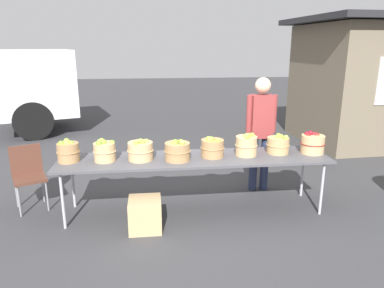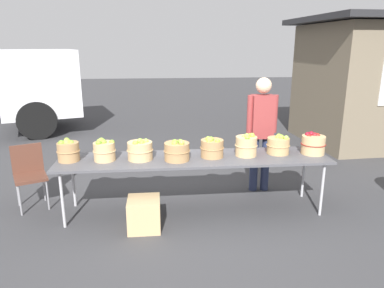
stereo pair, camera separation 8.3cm
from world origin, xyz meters
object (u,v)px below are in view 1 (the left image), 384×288
(apple_basket_green_1, at_px, (104,151))
(apple_basket_green_2, at_px, (140,150))
(market_table, at_px, (195,160))
(folding_chair, at_px, (28,172))
(apple_basket_green_3, at_px, (177,151))
(apple_basket_green_0, at_px, (68,151))
(apple_basket_green_6, at_px, (278,145))
(apple_basket_green_4, at_px, (212,148))
(produce_crate, at_px, (145,214))
(vendor_adult, at_px, (261,126))
(apple_basket_red_0, at_px, (312,143))
(apple_basket_green_5, at_px, (247,145))

(apple_basket_green_1, height_order, apple_basket_green_2, apple_basket_green_1)
(market_table, xyz_separation_m, folding_chair, (-2.22, 0.37, -0.21))
(apple_basket_green_3, bearing_deg, apple_basket_green_1, 175.20)
(market_table, distance_m, apple_basket_green_0, 1.60)
(apple_basket_green_6, bearing_deg, apple_basket_green_0, -179.03)
(market_table, bearing_deg, folding_chair, 170.52)
(market_table, relative_size, folding_chair, 4.07)
(apple_basket_green_0, bearing_deg, apple_basket_green_4, -0.63)
(produce_crate, bearing_deg, vendor_adult, 31.31)
(apple_basket_green_0, distance_m, folding_chair, 0.81)
(apple_basket_green_4, xyz_separation_m, produce_crate, (-0.89, -0.44, -0.68))
(apple_basket_green_4, xyz_separation_m, apple_basket_red_0, (1.37, 0.01, 0.01))
(apple_basket_green_1, relative_size, apple_basket_green_4, 0.92)
(vendor_adult, bearing_deg, apple_basket_green_0, 13.20)
(market_table, distance_m, apple_basket_green_4, 0.28)
(apple_basket_green_0, bearing_deg, produce_crate, -26.22)
(apple_basket_green_1, distance_m, produce_crate, 0.94)
(folding_chair, distance_m, produce_crate, 1.78)
(market_table, relative_size, apple_basket_green_3, 10.40)
(vendor_adult, bearing_deg, apple_basket_green_5, 58.48)
(produce_crate, bearing_deg, apple_basket_green_2, 95.17)
(apple_basket_green_0, relative_size, apple_basket_green_1, 0.99)
(apple_basket_green_0, relative_size, folding_chair, 0.33)
(folding_chair, bearing_deg, apple_basket_green_6, -29.19)
(folding_chair, bearing_deg, apple_basket_green_4, -32.57)
(apple_basket_green_3, height_order, vendor_adult, vendor_adult)
(apple_basket_green_0, relative_size, apple_basket_green_4, 0.91)
(apple_basket_green_6, distance_m, vendor_adult, 0.56)
(apple_basket_green_0, xyz_separation_m, apple_basket_green_4, (1.82, -0.02, -0.01))
(apple_basket_green_1, height_order, apple_basket_green_5, apple_basket_green_5)
(apple_basket_red_0, bearing_deg, produce_crate, -168.67)
(apple_basket_green_2, height_order, apple_basket_green_4, apple_basket_green_2)
(apple_basket_green_4, xyz_separation_m, apple_basket_green_5, (0.46, 0.02, 0.02))
(apple_basket_green_3, distance_m, apple_basket_red_0, 1.83)
(market_table, bearing_deg, apple_basket_green_4, 2.18)
(apple_basket_green_1, xyz_separation_m, apple_basket_green_5, (1.83, 0.03, 0.01))
(apple_basket_red_0, bearing_deg, apple_basket_green_5, 179.68)
(folding_chair, relative_size, produce_crate, 2.22)
(apple_basket_green_0, height_order, apple_basket_green_5, apple_basket_green_5)
(apple_basket_green_4, bearing_deg, apple_basket_red_0, 0.48)
(apple_basket_green_5, bearing_deg, produce_crate, -161.26)
(apple_basket_green_1, xyz_separation_m, apple_basket_green_2, (0.45, -0.00, -0.01))
(apple_basket_green_5, distance_m, vendor_adult, 0.71)
(market_table, distance_m, apple_basket_green_1, 1.15)
(apple_basket_green_0, distance_m, apple_basket_green_5, 2.28)
(apple_basket_green_6, relative_size, folding_chair, 0.36)
(market_table, bearing_deg, apple_basket_green_3, -160.88)
(market_table, bearing_deg, apple_basket_red_0, 0.73)
(apple_basket_green_0, relative_size, apple_basket_green_6, 0.91)
(apple_basket_green_4, distance_m, apple_basket_red_0, 1.37)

